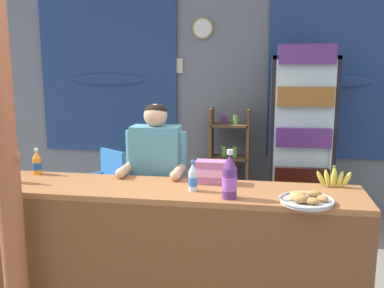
{
  "coord_description": "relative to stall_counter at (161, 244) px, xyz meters",
  "views": [
    {
      "loc": [
        0.65,
        -2.48,
        1.87
      ],
      "look_at": [
        0.11,
        0.81,
        1.23
      ],
      "focal_mm": 40.73,
      "sensor_mm": 36.0,
      "label": 1
    }
  ],
  "objects": [
    {
      "name": "ground_plane",
      "position": [
        0.03,
        0.83,
        -0.6
      ],
      "size": [
        7.47,
        7.47,
        0.0
      ],
      "primitive_type": "plane",
      "color": "gray"
    },
    {
      "name": "back_wall_curtained",
      "position": [
        0.03,
        2.6,
        0.83
      ],
      "size": [
        5.35,
        0.22,
        2.75
      ],
      "color": "slate",
      "rests_on": "ground"
    },
    {
      "name": "stall_counter",
      "position": [
        0.0,
        0.0,
        0.0
      ],
      "size": [
        2.8,
        0.56,
        0.98
      ],
      "color": "#935B33",
      "rests_on": "ground"
    },
    {
      "name": "timber_post",
      "position": [
        -0.92,
        -0.33,
        0.69
      ],
      "size": [
        0.18,
        0.16,
        2.67
      ],
      "color": "#995133",
      "rests_on": "ground"
    },
    {
      "name": "drink_fridge",
      "position": [
        1.1,
        2.0,
        0.51
      ],
      "size": [
        0.67,
        0.7,
        2.03
      ],
      "color": "black",
      "rests_on": "ground"
    },
    {
      "name": "bottle_shelf_rack",
      "position": [
        0.3,
        2.31,
        0.08
      ],
      "size": [
        0.48,
        0.28,
        1.31
      ],
      "color": "brown",
      "rests_on": "ground"
    },
    {
      "name": "plastic_lawn_chair",
      "position": [
        -1.08,
        1.76,
        -0.1
      ],
      "size": [
        0.61,
        0.61,
        0.86
      ],
      "color": "#3884D6",
      "rests_on": "ground"
    },
    {
      "name": "shopkeeper",
      "position": [
        -0.17,
        0.56,
        0.37
      ],
      "size": [
        0.51,
        0.42,
        1.53
      ],
      "color": "#28282D",
      "rests_on": "ground"
    },
    {
      "name": "soda_bottle_grape_soda",
      "position": [
        0.48,
        -0.06,
        0.52
      ],
      "size": [
        0.1,
        0.1,
        0.33
      ],
      "color": "#56286B",
      "rests_on": "stall_counter"
    },
    {
      "name": "soda_bottle_water",
      "position": [
        0.22,
        0.06,
        0.48
      ],
      "size": [
        0.06,
        0.06,
        0.22
      ],
      "color": "silver",
      "rests_on": "stall_counter"
    },
    {
      "name": "soda_bottle_orange_soda",
      "position": [
        -1.08,
        0.31,
        0.47
      ],
      "size": [
        0.07,
        0.07,
        0.21
      ],
      "color": "orange",
      "rests_on": "stall_counter"
    },
    {
      "name": "soda_bottle_lime_soda",
      "position": [
        -1.12,
        0.06,
        0.49
      ],
      "size": [
        0.07,
        0.07,
        0.24
      ],
      "color": "#75C64C",
      "rests_on": "stall_counter"
    },
    {
      "name": "snack_box_wafer",
      "position": [
        0.32,
        0.28,
        0.47
      ],
      "size": [
        0.22,
        0.13,
        0.17
      ],
      "color": "#B76699",
      "rests_on": "stall_counter"
    },
    {
      "name": "pastry_tray",
      "position": [
        0.97,
        -0.08,
        0.41
      ],
      "size": [
        0.35,
        0.35,
        0.07
      ],
      "color": "#BCBCC1",
      "rests_on": "stall_counter"
    },
    {
      "name": "banana_bunch",
      "position": [
        1.2,
        0.32,
        0.45
      ],
      "size": [
        0.26,
        0.05,
        0.16
      ],
      "color": "#DBCC42",
      "rests_on": "stall_counter"
    }
  ]
}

